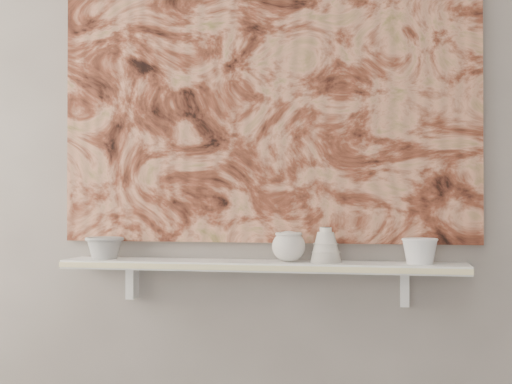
% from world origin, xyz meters
% --- Properties ---
extents(wall_back, '(3.60, 0.00, 3.60)m').
position_xyz_m(wall_back, '(0.00, 1.60, 1.35)').
color(wall_back, slate).
rests_on(wall_back, floor).
extents(shelf, '(1.40, 0.18, 0.03)m').
position_xyz_m(shelf, '(0.00, 1.51, 0.92)').
color(shelf, white).
rests_on(shelf, wall_back).
extents(shelf_stripe, '(1.40, 0.01, 0.02)m').
position_xyz_m(shelf_stripe, '(0.00, 1.41, 0.92)').
color(shelf_stripe, beige).
rests_on(shelf_stripe, shelf).
extents(bracket_left, '(0.03, 0.06, 0.12)m').
position_xyz_m(bracket_left, '(-0.49, 1.57, 0.84)').
color(bracket_left, white).
rests_on(bracket_left, wall_back).
extents(bracket_right, '(0.03, 0.06, 0.12)m').
position_xyz_m(bracket_right, '(0.49, 1.57, 0.84)').
color(bracket_right, white).
rests_on(bracket_right, wall_back).
extents(painting, '(1.50, 0.02, 1.10)m').
position_xyz_m(painting, '(0.00, 1.59, 1.54)').
color(painting, brown).
rests_on(painting, wall_back).
extents(house_motif, '(0.09, 0.00, 0.08)m').
position_xyz_m(house_motif, '(0.45, 1.57, 1.23)').
color(house_motif, black).
rests_on(house_motif, painting).
extents(bowl_grey, '(0.17, 0.17, 0.08)m').
position_xyz_m(bowl_grey, '(-0.57, 1.51, 0.97)').
color(bowl_grey, gray).
rests_on(bowl_grey, shelf).
extents(cup_cream, '(0.13, 0.13, 0.11)m').
position_xyz_m(cup_cream, '(0.10, 1.51, 0.98)').
color(cup_cream, silver).
rests_on(cup_cream, shelf).
extents(bell_vessel, '(0.14, 0.14, 0.12)m').
position_xyz_m(bell_vessel, '(0.23, 1.51, 0.99)').
color(bell_vessel, beige).
rests_on(bell_vessel, shelf).
extents(bowl_white, '(0.15, 0.15, 0.09)m').
position_xyz_m(bowl_white, '(0.54, 1.51, 0.97)').
color(bowl_white, white).
rests_on(bowl_white, shelf).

